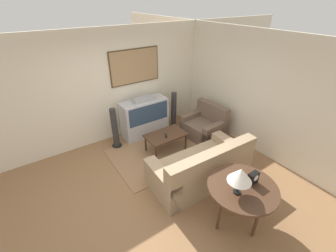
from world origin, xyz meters
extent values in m
plane|color=#8E6642|center=(0.00, 0.00, 0.00)|extent=(12.00, 12.00, 0.00)
cube|color=beige|center=(0.00, 2.13, 1.35)|extent=(12.00, 0.06, 2.70)
cube|color=#4C381E|center=(0.73, 2.08, 1.76)|extent=(1.30, 0.03, 0.84)
cube|color=#A37F56|center=(0.73, 2.07, 1.76)|extent=(1.25, 0.01, 0.79)
cube|color=beige|center=(2.63, 0.00, 1.35)|extent=(0.06, 12.00, 2.70)
cube|color=#99704C|center=(0.66, 0.80, 0.01)|extent=(2.31, 1.64, 0.01)
cube|color=#B7B7BC|center=(0.73, 1.73, 0.22)|extent=(1.20, 0.48, 0.44)
cube|color=#B7B7BC|center=(0.73, 1.73, 0.71)|extent=(1.20, 0.48, 0.54)
cube|color=#2D425B|center=(0.73, 1.49, 0.71)|extent=(1.08, 0.01, 0.47)
cube|color=#9E9EA3|center=(0.73, 1.73, 1.02)|extent=(0.54, 0.26, 0.09)
cube|color=#9E8466|center=(0.77, -0.38, 0.22)|extent=(1.98, 1.03, 0.44)
cube|color=#9E8466|center=(0.76, -0.75, 0.69)|extent=(1.96, 0.29, 0.49)
cube|color=#9E8466|center=(1.63, -0.41, 0.30)|extent=(0.27, 0.97, 0.60)
cube|color=#9E8466|center=(-0.08, -0.35, 0.30)|extent=(0.27, 0.97, 0.60)
cube|color=#715F49|center=(1.20, -0.63, 0.61)|extent=(0.36, 0.13, 0.34)
cube|color=#715F49|center=(0.33, -0.60, 0.61)|extent=(0.36, 0.13, 0.34)
cube|color=brown|center=(1.93, 0.77, 0.21)|extent=(0.88, 1.03, 0.41)
cube|color=brown|center=(2.24, 0.80, 0.63)|extent=(0.26, 0.98, 0.45)
cube|color=brown|center=(1.90, 1.17, 0.28)|extent=(0.81, 0.23, 0.55)
cube|color=brown|center=(1.97, 0.37, 0.28)|extent=(0.81, 0.23, 0.55)
cube|color=#472D1E|center=(0.78, 0.80, 0.44)|extent=(0.93, 0.57, 0.04)
cylinder|color=#472D1E|center=(0.36, 0.57, 0.21)|extent=(0.04, 0.04, 0.42)
cylinder|color=#472D1E|center=(1.19, 0.57, 0.21)|extent=(0.04, 0.04, 0.42)
cylinder|color=#472D1E|center=(0.36, 1.04, 0.21)|extent=(0.04, 0.04, 0.42)
cylinder|color=#472D1E|center=(1.19, 1.04, 0.21)|extent=(0.04, 0.04, 0.42)
cylinder|color=#472D1E|center=(0.66, -1.47, 0.74)|extent=(1.06, 1.06, 0.04)
cube|color=#472D1E|center=(0.66, -1.47, 0.68)|extent=(0.90, 0.43, 0.08)
cylinder|color=#472D1E|center=(0.28, -1.42, 0.36)|extent=(0.05, 0.05, 0.72)
cylinder|color=#472D1E|center=(1.03, -1.42, 0.36)|extent=(0.05, 0.05, 0.72)
cylinder|color=#472D1E|center=(0.66, -1.82, 0.36)|extent=(0.05, 0.05, 0.72)
cylinder|color=black|center=(0.49, -1.51, 0.78)|extent=(0.11, 0.11, 0.02)
cylinder|color=black|center=(0.49, -1.51, 0.98)|extent=(0.02, 0.02, 0.38)
cone|color=white|center=(0.49, -1.51, 1.10)|extent=(0.35, 0.35, 0.22)
cube|color=black|center=(0.83, -1.51, 0.86)|extent=(0.17, 0.09, 0.20)
cylinder|color=white|center=(0.83, -1.55, 0.90)|extent=(0.10, 0.01, 0.10)
cube|color=black|center=(0.75, 0.74, 0.47)|extent=(0.12, 0.16, 0.02)
cylinder|color=black|center=(-0.13, 1.64, 0.01)|extent=(0.25, 0.25, 0.02)
cylinder|color=#2D2D2D|center=(-0.13, 1.64, 0.51)|extent=(0.15, 0.15, 1.03)
cylinder|color=black|center=(1.60, 1.64, 0.01)|extent=(0.25, 0.25, 0.02)
cylinder|color=#2D2D2D|center=(1.60, 1.64, 0.51)|extent=(0.15, 0.15, 1.03)
camera|label=1|loc=(-1.66, -2.88, 3.26)|focal=24.00mm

